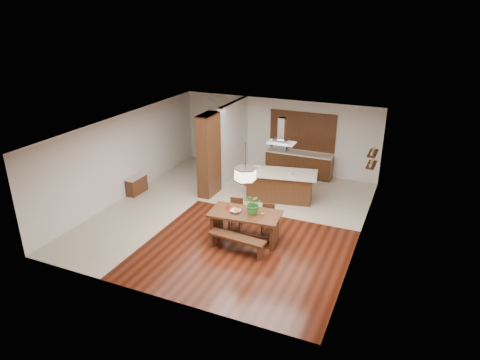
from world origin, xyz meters
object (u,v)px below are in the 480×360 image
at_px(pendant_lantern, 245,166).
at_px(microwave, 280,146).
at_px(hallway_console, 137,185).
at_px(range_hood, 282,131).
at_px(kitchen_island, 280,185).
at_px(dining_chair_left, 235,213).
at_px(dining_chair_right, 268,219).
at_px(dining_table, 245,220).
at_px(fruit_bowl, 235,211).
at_px(dining_bench, 237,244).
at_px(foliage_plant, 253,204).
at_px(island_cup, 290,173).

height_order(pendant_lantern, microwave, pendant_lantern).
height_order(hallway_console, range_hood, range_hood).
distance_m(pendant_lantern, kitchen_island, 3.42).
xyz_separation_m(dining_chair_left, dining_chair_right, (1.00, 0.09, -0.02)).
height_order(dining_table, range_hood, range_hood).
bearing_deg(fruit_bowl, range_hood, 84.28).
distance_m(dining_bench, range_hood, 4.31).
xyz_separation_m(dining_table, kitchen_island, (0.04, 2.96, -0.08)).
bearing_deg(range_hood, dining_bench, -89.61).
height_order(dining_chair_left, fruit_bowl, fruit_bowl).
bearing_deg(pendant_lantern, range_hood, 89.24).
bearing_deg(foliage_plant, dining_table, -171.83).
height_order(island_cup, microwave, microwave).
height_order(dining_bench, foliage_plant, foliage_plant).
relative_size(pendant_lantern, island_cup, 10.62).
bearing_deg(dining_table, island_cup, 81.42).
bearing_deg(range_hood, dining_chair_left, -103.88).
distance_m(dining_bench, foliage_plant, 1.19).
bearing_deg(dining_chair_right, pendant_lantern, -136.40).
bearing_deg(fruit_bowl, dining_chair_right, 46.00).
bearing_deg(fruit_bowl, foliage_plant, 12.89).
bearing_deg(hallway_console, microwave, 44.95).
relative_size(kitchen_island, range_hood, 2.96).
bearing_deg(microwave, foliage_plant, -86.37).
distance_m(dining_table, dining_bench, 0.82).
xyz_separation_m(dining_chair_left, foliage_plant, (0.79, -0.53, 0.69)).
height_order(dining_chair_left, kitchen_island, kitchen_island).
distance_m(kitchen_island, island_cup, 0.68).
bearing_deg(kitchen_island, dining_table, -101.85).
bearing_deg(island_cup, microwave, 115.36).
relative_size(pendant_lantern, fruit_bowl, 4.51).
distance_m(dining_table, kitchen_island, 2.96).
xyz_separation_m(dining_table, microwave, (-0.80, 5.44, 0.48)).
xyz_separation_m(dining_table, range_hood, (0.04, 2.96, 1.85)).
bearing_deg(dining_bench, fruit_bowl, 117.33).
height_order(dining_chair_left, range_hood, range_hood).
bearing_deg(pendant_lantern, kitchen_island, 89.24).
bearing_deg(island_cup, dining_bench, -95.84).
distance_m(dining_chair_right, range_hood, 3.11).
bearing_deg(kitchen_island, dining_chair_right, -91.11).
distance_m(hallway_console, kitchen_island, 5.08).
relative_size(dining_table, pendant_lantern, 1.59).
xyz_separation_m(dining_bench, pendant_lantern, (-0.06, 0.72, 2.02)).
xyz_separation_m(pendant_lantern, kitchen_island, (0.04, 2.96, -1.72)).
height_order(dining_bench, kitchen_island, kitchen_island).
bearing_deg(microwave, dining_bench, -89.25).
relative_size(hallway_console, island_cup, 7.13).
xyz_separation_m(dining_bench, kitchen_island, (-0.03, 3.68, 0.30)).
xyz_separation_m(hallway_console, dining_bench, (4.87, -2.17, -0.09)).
height_order(dining_table, dining_chair_left, dining_chair_left).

